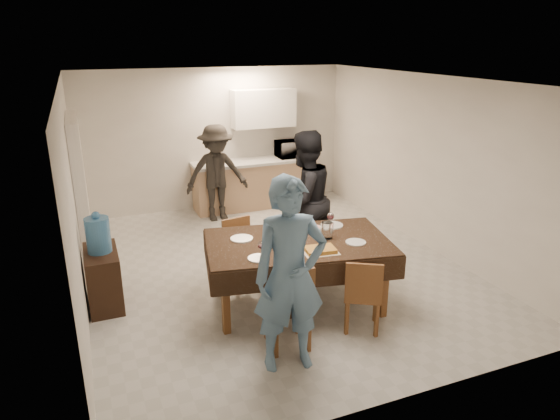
% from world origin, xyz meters
% --- Properties ---
extents(floor, '(5.00, 6.00, 0.02)m').
position_xyz_m(floor, '(0.00, 0.00, 0.00)').
color(floor, '#B6B6B1').
rests_on(floor, ground).
extents(ceiling, '(5.00, 6.00, 0.02)m').
position_xyz_m(ceiling, '(0.00, 0.00, 2.60)').
color(ceiling, white).
rests_on(ceiling, wall_back).
extents(wall_back, '(5.00, 0.02, 2.60)m').
position_xyz_m(wall_back, '(0.00, 3.00, 1.30)').
color(wall_back, silver).
rests_on(wall_back, floor).
extents(wall_front, '(5.00, 0.02, 2.60)m').
position_xyz_m(wall_front, '(0.00, -3.00, 1.30)').
color(wall_front, silver).
rests_on(wall_front, floor).
extents(wall_left, '(0.02, 6.00, 2.60)m').
position_xyz_m(wall_left, '(-2.50, 0.00, 1.30)').
color(wall_left, silver).
rests_on(wall_left, floor).
extents(wall_right, '(0.02, 6.00, 2.60)m').
position_xyz_m(wall_right, '(2.50, 0.00, 1.30)').
color(wall_right, silver).
rests_on(wall_right, floor).
extents(stub_partition, '(0.15, 1.40, 2.10)m').
position_xyz_m(stub_partition, '(-2.42, 1.20, 1.05)').
color(stub_partition, white).
rests_on(stub_partition, floor).
extents(kitchen_base_cabinet, '(2.20, 0.60, 0.86)m').
position_xyz_m(kitchen_base_cabinet, '(0.60, 2.68, 0.43)').
color(kitchen_base_cabinet, '#A38262').
rests_on(kitchen_base_cabinet, floor).
extents(kitchen_worktop, '(2.24, 0.64, 0.05)m').
position_xyz_m(kitchen_worktop, '(0.60, 2.68, 0.89)').
color(kitchen_worktop, beige).
rests_on(kitchen_worktop, kitchen_base_cabinet).
extents(upper_cabinet, '(1.20, 0.34, 0.70)m').
position_xyz_m(upper_cabinet, '(0.90, 2.82, 1.85)').
color(upper_cabinet, white).
rests_on(upper_cabinet, wall_back).
extents(dining_table, '(2.33, 1.62, 0.83)m').
position_xyz_m(dining_table, '(-0.10, -1.09, 0.80)').
color(dining_table, black).
rests_on(dining_table, floor).
extents(chair_near_left, '(0.47, 0.47, 0.52)m').
position_xyz_m(chair_near_left, '(-0.55, -1.93, 0.59)').
color(chair_near_left, brown).
rests_on(chair_near_left, floor).
extents(chair_near_right, '(0.54, 0.56, 0.47)m').
position_xyz_m(chair_near_right, '(0.35, -1.92, 0.53)').
color(chair_near_right, brown).
rests_on(chair_near_right, floor).
extents(chair_far_left, '(0.46, 0.46, 0.47)m').
position_xyz_m(chair_far_left, '(-0.55, -0.42, 0.54)').
color(chair_far_left, brown).
rests_on(chair_far_left, floor).
extents(chair_far_right, '(0.54, 0.55, 0.53)m').
position_xyz_m(chair_far_right, '(0.35, -0.43, 0.60)').
color(chair_far_right, brown).
rests_on(chair_far_right, floor).
extents(console, '(0.38, 0.76, 0.70)m').
position_xyz_m(console, '(-2.28, -0.23, 0.35)').
color(console, black).
rests_on(console, floor).
extents(water_jug, '(0.28, 0.28, 0.42)m').
position_xyz_m(water_jug, '(-2.28, -0.23, 0.91)').
color(water_jug, '#4382BA').
rests_on(water_jug, console).
extents(wine_bottle, '(0.08, 0.08, 0.31)m').
position_xyz_m(wine_bottle, '(-0.15, -1.04, 0.99)').
color(wine_bottle, black).
rests_on(wine_bottle, dining_table).
extents(water_pitcher, '(0.13, 0.13, 0.20)m').
position_xyz_m(water_pitcher, '(0.25, -1.14, 0.93)').
color(water_pitcher, white).
rests_on(water_pitcher, dining_table).
extents(savoury_tart, '(0.42, 0.33, 0.05)m').
position_xyz_m(savoury_tart, '(-0.00, -1.47, 0.86)').
color(savoury_tart, gold).
rests_on(savoury_tart, dining_table).
extents(salad_bowl, '(0.18, 0.18, 0.07)m').
position_xyz_m(salad_bowl, '(0.20, -0.91, 0.87)').
color(salad_bowl, silver).
rests_on(salad_bowl, dining_table).
extents(mushroom_dish, '(0.20, 0.20, 0.04)m').
position_xyz_m(mushroom_dish, '(-0.15, -0.81, 0.85)').
color(mushroom_dish, silver).
rests_on(mushroom_dish, dining_table).
extents(wine_glass_a, '(0.08, 0.08, 0.18)m').
position_xyz_m(wine_glass_a, '(-0.65, -1.34, 0.92)').
color(wine_glass_a, white).
rests_on(wine_glass_a, dining_table).
extents(wine_glass_b, '(0.09, 0.09, 0.20)m').
position_xyz_m(wine_glass_b, '(0.45, -0.84, 0.94)').
color(wine_glass_b, white).
rests_on(wine_glass_b, dining_table).
extents(wine_glass_c, '(0.08, 0.08, 0.17)m').
position_xyz_m(wine_glass_c, '(-0.30, -0.79, 0.92)').
color(wine_glass_c, white).
rests_on(wine_glass_c, dining_table).
extents(plate_near_left, '(0.24, 0.24, 0.01)m').
position_xyz_m(plate_near_left, '(-0.70, -1.39, 0.84)').
color(plate_near_left, silver).
rests_on(plate_near_left, dining_table).
extents(plate_near_right, '(0.24, 0.24, 0.01)m').
position_xyz_m(plate_near_right, '(0.50, -1.39, 0.84)').
color(plate_near_right, silver).
rests_on(plate_near_right, dining_table).
extents(plate_far_left, '(0.27, 0.27, 0.02)m').
position_xyz_m(plate_far_left, '(-0.70, -0.79, 0.84)').
color(plate_far_left, silver).
rests_on(plate_far_left, dining_table).
extents(plate_far_right, '(0.28, 0.28, 0.02)m').
position_xyz_m(plate_far_right, '(0.50, -0.79, 0.84)').
color(plate_far_right, silver).
rests_on(plate_far_right, dining_table).
extents(microwave, '(0.58, 0.39, 0.32)m').
position_xyz_m(microwave, '(1.42, 2.68, 1.07)').
color(microwave, white).
rests_on(microwave, kitchen_worktop).
extents(person_near, '(0.76, 0.55, 1.94)m').
position_xyz_m(person_near, '(-0.65, -2.14, 0.97)').
color(person_near, slate).
rests_on(person_near, floor).
extents(person_far, '(1.13, 1.00, 1.93)m').
position_xyz_m(person_far, '(0.45, -0.04, 0.97)').
color(person_far, black).
rests_on(person_far, floor).
extents(person_kitchen, '(1.10, 0.63, 1.70)m').
position_xyz_m(person_kitchen, '(-0.20, 2.23, 0.85)').
color(person_kitchen, black).
rests_on(person_kitchen, floor).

